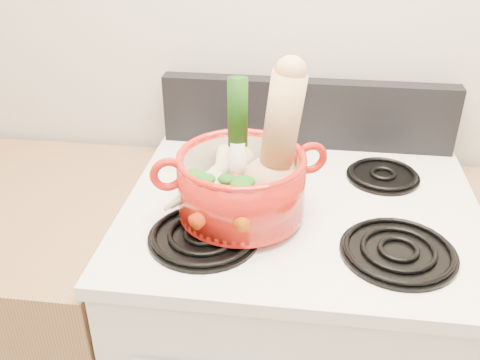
# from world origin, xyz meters

# --- Properties ---
(wall_back) EXTENTS (3.50, 0.02, 2.60)m
(wall_back) POSITION_xyz_m (0.00, 1.75, 1.30)
(wall_back) COLOR beige
(wall_back) RESTS_ON floor
(stove_body) EXTENTS (0.76, 0.65, 0.92)m
(stove_body) POSITION_xyz_m (0.00, 1.40, 0.46)
(stove_body) COLOR white
(stove_body) RESTS_ON floor
(cooktop) EXTENTS (0.78, 0.67, 0.03)m
(cooktop) POSITION_xyz_m (0.00, 1.40, 0.93)
(cooktop) COLOR white
(cooktop) RESTS_ON stove_body
(control_backsplash) EXTENTS (0.76, 0.05, 0.18)m
(control_backsplash) POSITION_xyz_m (0.00, 1.70, 1.04)
(control_backsplash) COLOR black
(control_backsplash) RESTS_ON cooktop
(burner_front_left) EXTENTS (0.22, 0.22, 0.02)m
(burner_front_left) POSITION_xyz_m (-0.19, 1.24, 0.96)
(burner_front_left) COLOR black
(burner_front_left) RESTS_ON cooktop
(burner_front_right) EXTENTS (0.22, 0.22, 0.02)m
(burner_front_right) POSITION_xyz_m (0.19, 1.24, 0.96)
(burner_front_right) COLOR black
(burner_front_right) RESTS_ON cooktop
(burner_back_left) EXTENTS (0.17, 0.17, 0.02)m
(burner_back_left) POSITION_xyz_m (-0.19, 1.54, 0.96)
(burner_back_left) COLOR black
(burner_back_left) RESTS_ON cooktop
(burner_back_right) EXTENTS (0.17, 0.17, 0.02)m
(burner_back_right) POSITION_xyz_m (0.19, 1.54, 0.96)
(burner_back_right) COLOR black
(burner_back_right) RESTS_ON cooktop
(dutch_oven) EXTENTS (0.34, 0.34, 0.13)m
(dutch_oven) POSITION_xyz_m (-0.13, 1.32, 1.03)
(dutch_oven) COLOR #B5180F
(dutch_oven) RESTS_ON burner_front_left
(pot_handle_left) EXTENTS (0.07, 0.04, 0.07)m
(pot_handle_left) POSITION_xyz_m (-0.26, 1.27, 1.08)
(pot_handle_left) COLOR #B5180F
(pot_handle_left) RESTS_ON dutch_oven
(pot_handle_right) EXTENTS (0.07, 0.04, 0.07)m
(pot_handle_right) POSITION_xyz_m (0.01, 1.38, 1.08)
(pot_handle_right) COLOR #B5180F
(pot_handle_right) RESTS_ON dutch_oven
(squash) EXTENTS (0.18, 0.16, 0.30)m
(squash) POSITION_xyz_m (-0.06, 1.32, 1.14)
(squash) COLOR tan
(squash) RESTS_ON dutch_oven
(leek) EXTENTS (0.05, 0.05, 0.26)m
(leek) POSITION_xyz_m (-0.14, 1.36, 1.13)
(leek) COLOR silver
(leek) RESTS_ON dutch_oven
(ginger) EXTENTS (0.10, 0.09, 0.05)m
(ginger) POSITION_xyz_m (-0.11, 1.38, 1.02)
(ginger) COLOR #D3AF82
(ginger) RESTS_ON dutch_oven
(parsnip_0) EXTENTS (0.05, 0.24, 0.07)m
(parsnip_0) POSITION_xyz_m (-0.16, 1.36, 1.02)
(parsnip_0) COLOR beige
(parsnip_0) RESTS_ON dutch_oven
(parsnip_1) EXTENTS (0.18, 0.21, 0.07)m
(parsnip_1) POSITION_xyz_m (-0.19, 1.35, 1.03)
(parsnip_1) COLOR beige
(parsnip_1) RESTS_ON dutch_oven
(parsnip_2) EXTENTS (0.04, 0.17, 0.05)m
(parsnip_2) POSITION_xyz_m (-0.15, 1.37, 1.03)
(parsnip_2) COLOR beige
(parsnip_2) RESTS_ON dutch_oven
(parsnip_3) EXTENTS (0.14, 0.17, 0.05)m
(parsnip_3) POSITION_xyz_m (-0.21, 1.30, 1.04)
(parsnip_3) COLOR #F0E0C3
(parsnip_3) RESTS_ON dutch_oven
(parsnip_4) EXTENTS (0.11, 0.20, 0.06)m
(parsnip_4) POSITION_xyz_m (-0.16, 1.39, 1.04)
(parsnip_4) COLOR beige
(parsnip_4) RESTS_ON dutch_oven
(parsnip_5) EXTENTS (0.05, 0.22, 0.06)m
(parsnip_5) POSITION_xyz_m (-0.18, 1.38, 1.05)
(parsnip_5) COLOR beige
(parsnip_5) RESTS_ON dutch_oven
(carrot_0) EXTENTS (0.05, 0.15, 0.04)m
(carrot_0) POSITION_xyz_m (-0.15, 1.30, 1.01)
(carrot_0) COLOR #CC4A0A
(carrot_0) RESTS_ON dutch_oven
(carrot_1) EXTENTS (0.11, 0.15, 0.05)m
(carrot_1) POSITION_xyz_m (-0.16, 1.26, 1.02)
(carrot_1) COLOR #DD3D0B
(carrot_1) RESTS_ON dutch_oven
(carrot_2) EXTENTS (0.07, 0.17, 0.04)m
(carrot_2) POSITION_xyz_m (-0.09, 1.27, 1.03)
(carrot_2) COLOR #D3510A
(carrot_2) RESTS_ON dutch_oven
(carrot_3) EXTENTS (0.12, 0.09, 0.04)m
(carrot_3) POSITION_xyz_m (-0.16, 1.27, 1.03)
(carrot_3) COLOR #C75809
(carrot_3) RESTS_ON dutch_oven
(carrot_4) EXTENTS (0.08, 0.17, 0.05)m
(carrot_4) POSITION_xyz_m (-0.13, 1.30, 1.04)
(carrot_4) COLOR #DB620A
(carrot_4) RESTS_ON dutch_oven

